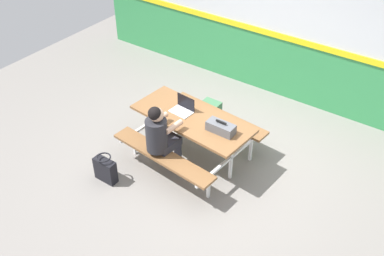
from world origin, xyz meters
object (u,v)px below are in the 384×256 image
object	(u,v)px
toolbox_grey	(221,128)
backpack_dark	(212,113)
laptop_silver	(183,108)
student_nearer	(161,135)
tote_bag_bright	(105,170)
picnic_table_main	(192,127)

from	to	relation	value
toolbox_grey	backpack_dark	size ratio (longest dim) A/B	0.91
laptop_silver	student_nearer	bearing A→B (deg)	-84.38
backpack_dark	tote_bag_bright	xyz separation A→B (m)	(-0.49, -2.01, -0.02)
toolbox_grey	tote_bag_bright	world-z (taller)	toolbox_grey
laptop_silver	backpack_dark	xyz separation A→B (m)	(-0.02, 0.83, -0.57)
student_nearer	toolbox_grey	size ratio (longest dim) A/B	3.02
laptop_silver	backpack_dark	distance (m)	1.01
backpack_dark	laptop_silver	bearing A→B (deg)	-88.37
picnic_table_main	student_nearer	bearing A→B (deg)	-104.69
laptop_silver	picnic_table_main	bearing A→B (deg)	-15.27
student_nearer	backpack_dark	world-z (taller)	student_nearer
student_nearer	toolbox_grey	xyz separation A→B (m)	(0.66, 0.50, 0.10)
laptop_silver	toolbox_grey	xyz separation A→B (m)	(0.72, -0.10, 0.02)
tote_bag_bright	student_nearer	bearing A→B (deg)	45.24
picnic_table_main	backpack_dark	distance (m)	0.98
picnic_table_main	toolbox_grey	distance (m)	0.57
picnic_table_main	laptop_silver	world-z (taller)	laptop_silver
laptop_silver	tote_bag_bright	bearing A→B (deg)	-113.51
student_nearer	toolbox_grey	world-z (taller)	student_nearer
student_nearer	tote_bag_bright	bearing A→B (deg)	-134.76
toolbox_grey	backpack_dark	world-z (taller)	toolbox_grey
laptop_silver	toolbox_grey	bearing A→B (deg)	-7.96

